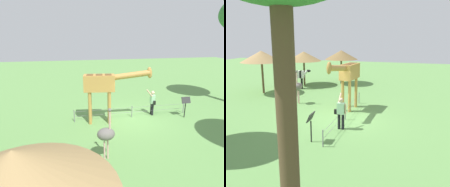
# 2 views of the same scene
# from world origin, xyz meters

# --- Properties ---
(ground_plane) EXTENTS (60.00, 60.00, 0.00)m
(ground_plane) POSITION_xyz_m (0.00, 0.00, 0.00)
(ground_plane) COLOR #60934C
(giraffe) EXTENTS (3.85, 0.98, 3.24)m
(giraffe) POSITION_xyz_m (-1.71, -0.24, 2.22)
(giraffe) COLOR #BC8942
(giraffe) RESTS_ON ground_plane
(visitor) EXTENTS (0.62, 0.59, 1.73)m
(visitor) POSITION_xyz_m (1.37, 0.24, 0.90)
(visitor) COLOR black
(visitor) RESTS_ON ground_plane
(ostrich) EXTENTS (0.70, 0.56, 2.25)m
(ostrich) POSITION_xyz_m (-2.26, -3.79, 1.18)
(ostrich) COLOR #CC9E93
(ostrich) RESTS_ON ground_plane
(shade_hut_near) EXTENTS (3.20, 3.20, 3.33)m
(shade_hut_near) POSITION_xyz_m (-4.24, -7.78, 2.89)
(shade_hut_near) COLOR brown
(shade_hut_near) RESTS_ON ground_plane
(info_sign) EXTENTS (0.56, 0.21, 1.32)m
(info_sign) POSITION_xyz_m (3.19, -0.55, 0.95)
(info_sign) COLOR black
(info_sign) RESTS_ON ground_plane
(wire_fence) EXTENTS (7.05, 0.05, 0.75)m
(wire_fence) POSITION_xyz_m (0.00, 0.10, 0.40)
(wire_fence) COLOR slate
(wire_fence) RESTS_ON ground_plane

